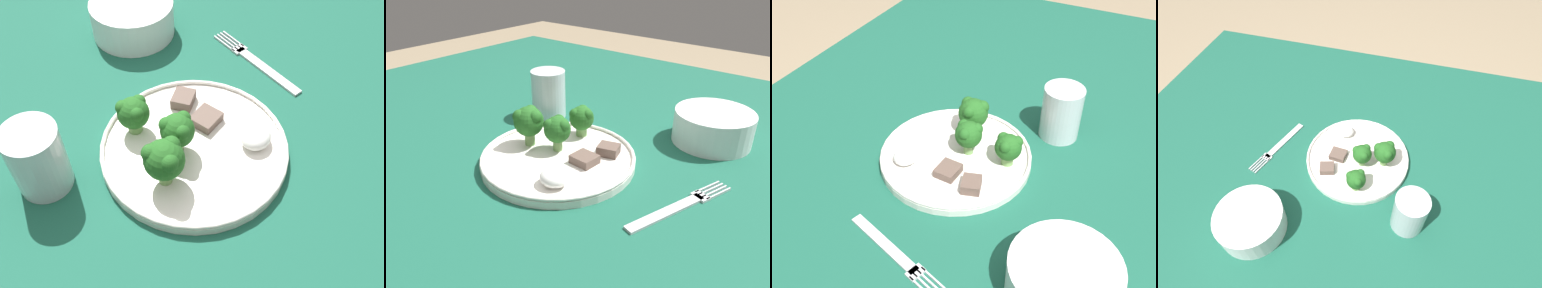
# 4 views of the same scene
# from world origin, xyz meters

# --- Properties ---
(table) EXTENTS (1.38, 1.12, 0.77)m
(table) POSITION_xyz_m (0.00, 0.00, 0.68)
(table) COLOR #195642
(table) RESTS_ON ground_plane
(dinner_plate) EXTENTS (0.25, 0.25, 0.02)m
(dinner_plate) POSITION_xyz_m (0.04, -0.11, 0.78)
(dinner_plate) COLOR white
(dinner_plate) RESTS_ON table
(fork) EXTENTS (0.08, 0.18, 0.00)m
(fork) POSITION_xyz_m (0.25, -0.09, 0.77)
(fork) COLOR silver
(fork) RESTS_ON table
(cream_bowl) EXTENTS (0.14, 0.14, 0.06)m
(cream_bowl) POSITION_xyz_m (0.21, 0.13, 0.80)
(cream_bowl) COLOR white
(cream_bowl) RESTS_ON table
(drinking_glass) EXTENTS (0.07, 0.07, 0.10)m
(drinking_glass) POSITION_xyz_m (-0.10, 0.03, 0.81)
(drinking_glass) COLOR silver
(drinking_glass) RESTS_ON table
(broccoli_floret_near_rim_left) EXTENTS (0.05, 0.05, 0.07)m
(broccoli_floret_near_rim_left) POSITION_xyz_m (-0.02, -0.11, 0.83)
(broccoli_floret_near_rim_left) COLOR #709E56
(broccoli_floret_near_rim_left) RESTS_ON dinner_plate
(broccoli_floret_center_left) EXTENTS (0.05, 0.04, 0.06)m
(broccoli_floret_center_left) POSITION_xyz_m (0.02, -0.02, 0.82)
(broccoli_floret_center_left) COLOR #709E56
(broccoli_floret_center_left) RESTS_ON dinner_plate
(broccoli_floret_back_left) EXTENTS (0.05, 0.05, 0.06)m
(broccoli_floret_back_left) POSITION_xyz_m (0.03, -0.09, 0.82)
(broccoli_floret_back_left) COLOR #709E56
(broccoli_floret_back_left) RESTS_ON dinner_plate
(meat_slice_front_slice) EXTENTS (0.04, 0.04, 0.01)m
(meat_slice_front_slice) POSITION_xyz_m (0.09, -0.10, 0.79)
(meat_slice_front_slice) COLOR brown
(meat_slice_front_slice) RESTS_ON dinner_plate
(meat_slice_middle_slice) EXTENTS (0.04, 0.04, 0.02)m
(meat_slice_middle_slice) POSITION_xyz_m (0.10, -0.05, 0.79)
(meat_slice_middle_slice) COLOR brown
(meat_slice_middle_slice) RESTS_ON dinner_plate
(sauce_dollop) EXTENTS (0.04, 0.04, 0.02)m
(sauce_dollop) POSITION_xyz_m (0.09, -0.17, 0.79)
(sauce_dollop) COLOR white
(sauce_dollop) RESTS_ON dinner_plate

